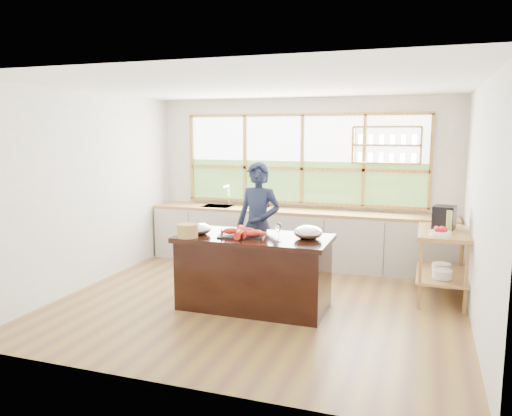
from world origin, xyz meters
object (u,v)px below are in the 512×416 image
at_px(island, 254,272).
at_px(wicker_basket, 187,231).
at_px(espresso_machine, 444,217).
at_px(cook, 258,226).

distance_m(island, wicker_basket, 0.96).
xyz_separation_m(island, espresso_machine, (2.19, 1.24, 0.60)).
bearing_deg(island, cook, 104.72).
bearing_deg(espresso_machine, cook, -156.41).
height_order(island, wicker_basket, wicker_basket).
relative_size(espresso_machine, wicker_basket, 1.20).
height_order(espresso_machine, wicker_basket, espresso_machine).
distance_m(island, cook, 0.87).
bearing_deg(cook, wicker_basket, -109.21).
distance_m(espresso_machine, wicker_basket, 3.31).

